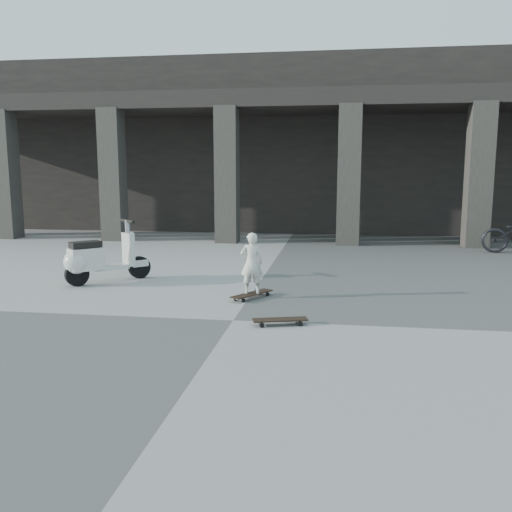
# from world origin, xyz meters

# --- Properties ---
(ground) EXTENTS (90.00, 90.00, 0.00)m
(ground) POSITION_xyz_m (0.00, 0.00, 0.00)
(ground) COLOR #4E4E4B
(ground) RESTS_ON ground
(colonnade) EXTENTS (28.00, 8.82, 6.00)m
(colonnade) POSITION_xyz_m (-0.00, 13.77, 3.03)
(colonnade) COLOR black
(colonnade) RESTS_ON ground
(longboard) EXTENTS (0.65, 0.85, 0.09)m
(longboard) POSITION_xyz_m (0.06, 1.40, 0.07)
(longboard) COLOR black
(longboard) RESTS_ON ground
(skateboard_spare) EXTENTS (0.79, 0.40, 0.09)m
(skateboard_spare) POSITION_xyz_m (0.70, -0.14, 0.07)
(skateboard_spare) COLOR black
(skateboard_spare) RESTS_ON ground
(child) EXTENTS (0.42, 0.31, 1.04)m
(child) POSITION_xyz_m (0.06, 1.40, 0.61)
(child) COLOR beige
(child) RESTS_ON longboard
(scooter) EXTENTS (1.31, 1.33, 1.20)m
(scooter) POSITION_xyz_m (-3.10, 2.14, 0.47)
(scooter) COLOR black
(scooter) RESTS_ON ground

